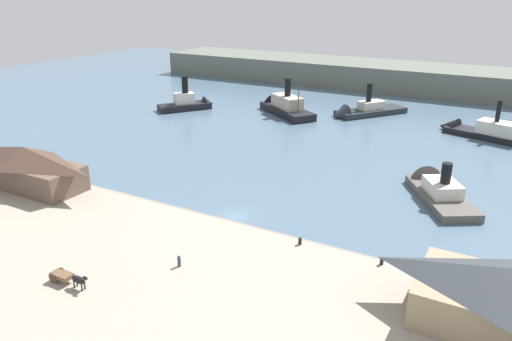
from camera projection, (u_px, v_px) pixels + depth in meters
ground_plane at (236, 216)px, 73.93m from camera, size 320.00×320.00×0.00m
quay_promenade at (134, 286)px, 55.73m from camera, size 110.00×36.00×1.20m
seawall_edge at (223, 223)px, 70.81m from camera, size 110.00×0.80×1.00m
ferry_shed_central_terminal at (25, 166)px, 81.10m from camera, size 21.36×7.98×6.74m
horse_cart at (69, 277)px, 54.59m from camera, size 5.49×1.45×1.87m
pedestrian_by_tram at (179, 261)px, 58.23m from camera, size 0.38×0.38×1.55m
mooring_post_center_west at (300, 241)px, 63.26m from camera, size 0.44×0.44×0.90m
mooring_post_west at (3, 164)px, 90.83m from camera, size 0.44×0.44×0.90m
mooring_post_east at (382, 261)px, 58.73m from camera, size 0.44×0.44×0.90m
ferry_near_quay at (190, 103)px, 137.71m from camera, size 12.95×15.61×10.76m
ferry_approaching_east at (283, 106)px, 133.63m from camera, size 20.97×17.27×11.84m
ferry_approaching_west at (485, 132)px, 111.83m from camera, size 26.37×12.86×10.87m
ferry_moored_west at (435, 188)px, 81.20m from camera, size 14.56×18.57×8.80m
ferry_outer_harbor at (362, 111)px, 130.93m from camera, size 17.39×20.89×10.55m
far_headland at (410, 78)px, 162.44m from camera, size 180.00×24.00×8.00m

